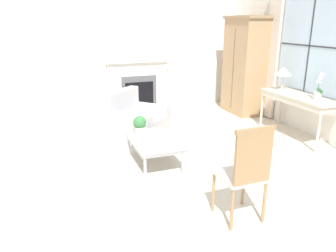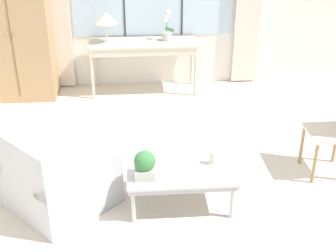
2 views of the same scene
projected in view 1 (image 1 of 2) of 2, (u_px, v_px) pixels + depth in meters
name	position (u px, v px, depth m)	size (l,w,h in m)	color
ground_plane	(158.00, 160.00, 4.92)	(14.00, 14.00, 0.00)	beige
wall_back_windowed	(328.00, 58.00, 5.48)	(7.20, 0.14, 2.80)	silver
wall_left	(140.00, 48.00, 7.39)	(0.06, 7.20, 2.80)	silver
fireplace	(138.00, 82.00, 7.48)	(0.34, 1.44, 1.98)	#515156
armoire	(245.00, 66.00, 7.17)	(1.04, 0.64, 2.10)	tan
console_table	(299.00, 100.00, 5.74)	(1.55, 0.52, 0.76)	beige
table_lamp	(283.00, 72.00, 6.06)	(0.31, 0.31, 0.43)	silver
potted_orchid	(318.00, 90.00, 5.38)	(0.17, 0.14, 0.44)	#BCB7AD
armchair_upholstered	(137.00, 123.00, 5.79)	(1.22, 1.22, 0.84)	#B2B2B7
side_chair_wooden	(246.00, 169.00, 3.25)	(0.45, 0.45, 1.06)	beige
coffee_table	(154.00, 142.00, 4.70)	(1.00, 0.63, 0.39)	#BCBCC1
potted_plant_small	(140.00, 125.00, 4.91)	(0.20, 0.20, 0.26)	#BCB7AD
pillar_candle	(165.00, 142.00, 4.40)	(0.10, 0.10, 0.15)	silver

